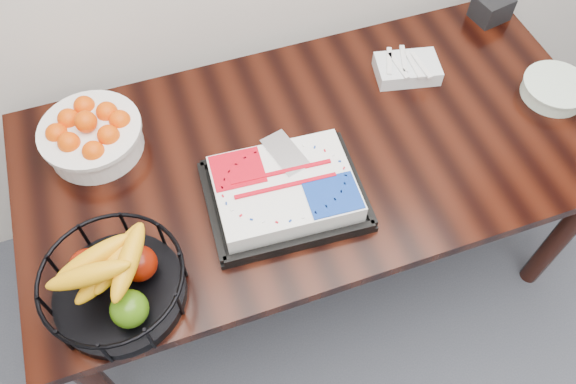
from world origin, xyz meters
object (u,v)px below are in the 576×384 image
object	(u,v)px
tangerine_bowl	(90,130)
plate_stack	(555,89)
fruit_basket	(115,283)
napkin_box	(492,8)
cake_tray	(284,191)
table	(316,163)

from	to	relation	value
tangerine_bowl	plate_stack	xyz separation A→B (m)	(1.43, -0.27, -0.06)
fruit_basket	napkin_box	distance (m)	1.58
cake_tray	tangerine_bowl	size ratio (longest dim) A/B	1.52
fruit_basket	table	bearing A→B (deg)	24.12
cake_tray	plate_stack	distance (m)	0.96
table	fruit_basket	xyz separation A→B (m)	(-0.65, -0.29, 0.16)
plate_stack	fruit_basket	bearing A→B (deg)	-170.70
table	napkin_box	bearing A→B (deg)	23.63
table	cake_tray	size ratio (longest dim) A/B	3.91
tangerine_bowl	plate_stack	size ratio (longest dim) A/B	1.42
table	tangerine_bowl	size ratio (longest dim) A/B	5.96
table	plate_stack	world-z (taller)	plate_stack
table	fruit_basket	size ratio (longest dim) A/B	5.04
napkin_box	cake_tray	bearing A→B (deg)	-152.52
cake_tray	fruit_basket	world-z (taller)	fruit_basket
table	cake_tray	xyz separation A→B (m)	(-0.15, -0.15, 0.13)
table	fruit_basket	distance (m)	0.73
plate_stack	napkin_box	bearing A→B (deg)	90.00
table	cake_tray	bearing A→B (deg)	-136.52
plate_stack	napkin_box	world-z (taller)	napkin_box
fruit_basket	napkin_box	world-z (taller)	fruit_basket
tangerine_bowl	napkin_box	distance (m)	1.44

